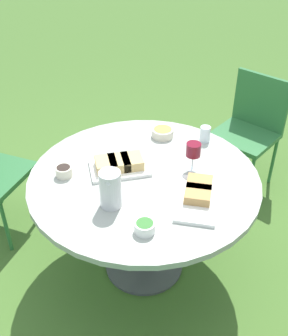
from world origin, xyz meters
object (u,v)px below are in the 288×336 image
at_px(dining_table, 144,191).
at_px(water_pitcher, 110,189).
at_px(chair_near_right, 251,124).
at_px(wine_glass, 193,151).

relative_size(dining_table, water_pitcher, 6.36).
distance_m(chair_near_right, wine_glass, 1.09).
bearing_deg(chair_near_right, dining_table, -35.05).
relative_size(chair_near_right, water_pitcher, 4.36).
bearing_deg(wine_glass, water_pitcher, -49.49).
distance_m(water_pitcher, wine_glass, 0.54).
bearing_deg(water_pitcher, dining_table, 151.05).
bearing_deg(wine_glass, chair_near_right, 154.06).
bearing_deg(wine_glass, dining_table, -70.96).
height_order(chair_near_right, wine_glass, wine_glass).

